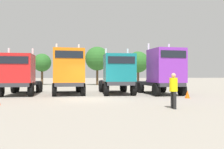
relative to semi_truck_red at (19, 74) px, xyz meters
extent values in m
plane|color=gray|center=(5.69, -3.32, -1.71)|extent=(200.00, 200.00, 0.00)
cube|color=#333338|center=(-0.09, 1.24, -0.79)|extent=(2.67, 6.51, 0.30)
cube|color=red|center=(0.06, -0.77, 0.47)|extent=(2.57, 2.50, 2.22)
cube|color=black|center=(0.15, -1.95, 1.05)|extent=(2.10, 0.20, 0.55)
cylinder|color=silver|center=(0.91, 0.61, 0.77)|extent=(0.19, 0.19, 2.82)
cylinder|color=silver|center=(-0.99, 0.47, 0.77)|extent=(0.19, 0.19, 2.82)
cylinder|color=#333338|center=(-0.20, 2.63, -0.58)|extent=(1.18, 1.18, 0.12)
cylinder|color=black|center=(1.19, -1.15, -1.20)|extent=(0.43, 1.04, 1.02)
cylinder|color=black|center=(-1.00, -1.32, -1.20)|extent=(0.43, 1.04, 1.02)
cylinder|color=black|center=(0.89, 2.89, -1.20)|extent=(0.43, 1.04, 1.02)
cylinder|color=black|center=(-1.31, 2.73, -1.20)|extent=(0.43, 1.04, 1.02)
cylinder|color=black|center=(0.80, 3.99, -1.20)|extent=(0.43, 1.04, 1.02)
cylinder|color=black|center=(-1.39, 3.83, -1.20)|extent=(0.43, 1.04, 1.02)
cube|color=#333338|center=(3.74, 1.30, -0.79)|extent=(3.02, 6.31, 0.30)
cube|color=orange|center=(3.98, -0.45, 0.70)|extent=(2.73, 2.84, 2.67)
cube|color=black|center=(4.16, -1.72, 1.51)|extent=(2.09, 0.33, 0.55)
cylinder|color=silver|center=(4.73, 1.08, 1.00)|extent=(0.20, 0.20, 3.27)
cylinder|color=silver|center=(2.84, 0.82, 1.00)|extent=(0.20, 0.20, 3.27)
cylinder|color=#333338|center=(3.55, 2.62, -0.58)|extent=(1.24, 1.24, 0.12)
cylinder|color=black|center=(5.15, -0.86, -1.20)|extent=(0.49, 1.06, 1.02)
cylinder|color=black|center=(2.97, -1.16, -1.20)|extent=(0.49, 1.06, 1.02)
cylinder|color=black|center=(4.63, 2.87, -1.20)|extent=(0.49, 1.06, 1.02)
cylinder|color=black|center=(2.45, 2.56, -1.20)|extent=(0.49, 1.06, 1.02)
cylinder|color=black|center=(4.48, 3.96, -1.20)|extent=(0.49, 1.06, 1.02)
cylinder|color=black|center=(2.30, 3.65, -1.20)|extent=(0.49, 1.06, 1.02)
cube|color=#333338|center=(7.98, 1.43, -0.72)|extent=(2.49, 6.47, 0.30)
cube|color=#14727A|center=(8.07, -0.66, 0.53)|extent=(2.50, 2.31, 2.20)
cube|color=black|center=(8.12, -1.78, 1.11)|extent=(2.10, 0.14, 0.55)
cylinder|color=silver|center=(8.97, 0.64, 0.83)|extent=(0.19, 0.19, 2.80)
cylinder|color=silver|center=(7.07, 0.55, 0.83)|extent=(0.19, 0.19, 2.80)
cylinder|color=#333338|center=(7.91, 2.83, -0.51)|extent=(1.15, 1.15, 0.12)
cylinder|color=black|center=(9.19, -1.01, -1.16)|extent=(0.40, 1.11, 1.09)
cylinder|color=black|center=(6.99, -1.11, -1.16)|extent=(0.40, 1.11, 1.09)
cylinder|color=black|center=(9.01, 3.07, -1.16)|extent=(0.40, 1.11, 1.09)
cylinder|color=black|center=(6.81, 2.97, -1.16)|extent=(0.40, 1.11, 1.09)
cylinder|color=black|center=(8.96, 4.17, -1.16)|extent=(0.40, 1.11, 1.09)
cylinder|color=black|center=(6.76, 4.07, -1.16)|extent=(0.40, 1.11, 1.09)
cube|color=#333338|center=(11.62, 0.62, -0.81)|extent=(3.01, 6.14, 0.30)
cube|color=purple|center=(11.86, -1.03, 0.70)|extent=(2.74, 2.87, 2.72)
cube|color=black|center=(12.04, -2.31, 1.54)|extent=(2.08, 0.33, 0.55)
cylinder|color=silver|center=(12.60, 0.52, 1.00)|extent=(0.20, 0.20, 3.32)
cylinder|color=silver|center=(10.72, 0.25, 1.00)|extent=(0.20, 0.20, 3.32)
cylinder|color=#333338|center=(11.44, 1.90, -0.60)|extent=(1.24, 1.24, 0.12)
cylinder|color=black|center=(13.03, -1.44, -1.21)|extent=(0.49, 1.04, 1.00)
cylinder|color=black|center=(10.85, -1.75, -1.21)|extent=(0.49, 1.04, 1.00)
cylinder|color=black|center=(12.53, 2.11, -1.21)|extent=(0.49, 1.04, 1.00)
cylinder|color=black|center=(10.35, 1.80, -1.21)|extent=(0.49, 1.04, 1.00)
cylinder|color=black|center=(12.37, 3.20, -1.21)|extent=(0.49, 1.04, 1.00)
cylinder|color=black|center=(10.19, 2.89, -1.21)|extent=(0.49, 1.04, 1.00)
cylinder|color=black|center=(9.90, -8.51, -1.28)|extent=(0.18, 0.18, 0.86)
cylinder|color=black|center=(9.87, -8.23, -1.28)|extent=(0.18, 0.18, 0.86)
cylinder|color=yellow|center=(9.88, -8.37, -0.51)|extent=(0.44, 0.44, 0.68)
sphere|color=tan|center=(9.88, -8.37, -0.05)|extent=(0.23, 0.23, 0.23)
cone|color=#F2590C|center=(12.66, -3.42, -1.42)|extent=(0.36, 0.36, 0.57)
cylinder|color=#4C3823|center=(-2.27, 19.94, -0.48)|extent=(0.36, 0.36, 2.46)
sphere|color=#286023|center=(-2.27, 19.94, 1.94)|extent=(2.97, 2.97, 2.97)
cylinder|color=#4C3823|center=(6.75, 18.34, -0.35)|extent=(0.36, 0.36, 2.71)
sphere|color=#286023|center=(6.75, 18.34, 2.54)|extent=(3.85, 3.85, 3.85)
cylinder|color=#4C3823|center=(13.35, 18.04, -0.53)|extent=(0.36, 0.36, 2.35)
sphere|color=#286023|center=(13.35, 18.04, 2.01)|extent=(3.43, 3.43, 3.43)
camera|label=1|loc=(5.83, -19.80, -0.01)|focal=38.04mm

